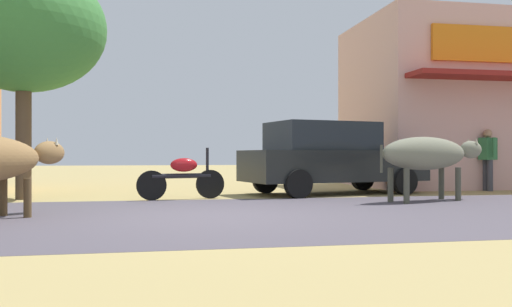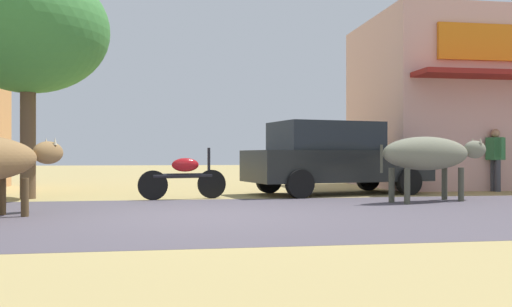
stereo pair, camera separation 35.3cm
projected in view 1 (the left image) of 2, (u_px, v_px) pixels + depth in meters
ground at (209, 216)px, 8.10m from camera, size 80.00×80.00×0.00m
asphalt_road at (209, 216)px, 8.10m from camera, size 72.00×5.80×0.00m
storefront_right_club at (502, 106)px, 16.26m from camera, size 8.64×5.21×4.71m
roadside_tree at (24, 28)px, 11.08m from camera, size 3.27×3.27×4.79m
parked_hatchback_car at (330, 157)px, 12.60m from camera, size 4.43×2.51×1.64m
parked_motorcycle at (183, 176)px, 11.06m from camera, size 1.78×0.48×1.05m
cow_far_dark at (428, 154)px, 10.61m from camera, size 2.63×1.23×1.25m
pedestrian_by_shop at (488, 155)px, 13.66m from camera, size 0.46×0.61×1.54m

